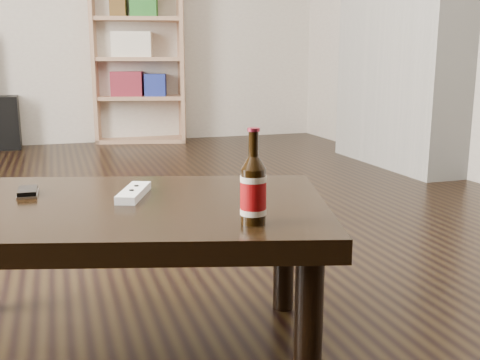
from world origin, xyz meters
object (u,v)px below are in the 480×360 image
object	(u,v)px
bookshelf	(139,56)
coffee_table	(111,223)
beer_bottle	(253,190)
remote	(134,193)
phone	(28,192)

from	to	relation	value
bookshelf	coffee_table	bearing A→B (deg)	-85.28
beer_bottle	remote	size ratio (longest dim) A/B	1.10
bookshelf	beer_bottle	size ratio (longest dim) A/B	7.17
beer_bottle	remote	world-z (taller)	beer_bottle
beer_bottle	phone	distance (m)	0.64
bookshelf	beer_bottle	world-z (taller)	bookshelf
beer_bottle	remote	bearing A→B (deg)	123.36
coffee_table	phone	bearing A→B (deg)	143.14
bookshelf	coffee_table	size ratio (longest dim) A/B	1.24
coffee_table	remote	world-z (taller)	remote
bookshelf	beer_bottle	distance (m)	4.14
beer_bottle	bookshelf	bearing A→B (deg)	84.98
coffee_table	beer_bottle	xyz separation A→B (m)	(0.28, -0.28, 0.13)
phone	beer_bottle	bearing A→B (deg)	-40.81
coffee_table	beer_bottle	world-z (taller)	beer_bottle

